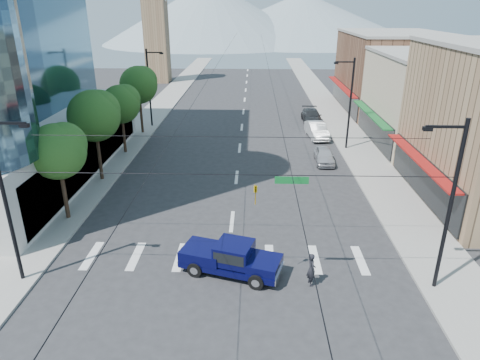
{
  "coord_description": "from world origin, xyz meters",
  "views": [
    {
      "loc": [
        1.35,
        -19.65,
        13.61
      ],
      "look_at": [
        0.54,
        6.11,
        3.0
      ],
      "focal_mm": 32.0,
      "sensor_mm": 36.0,
      "label": 1
    }
  ],
  "objects_px": {
    "parked_car_mid": "(317,130)",
    "parked_car_far": "(312,116)",
    "pedestrian": "(311,269)",
    "parked_car_near": "(324,155)",
    "pickup_truck": "(230,257)"
  },
  "relations": [
    {
      "from": "parked_car_near",
      "to": "parked_car_mid",
      "type": "relative_size",
      "value": 0.81
    },
    {
      "from": "pedestrian",
      "to": "parked_car_mid",
      "type": "xyz_separation_m",
      "value": [
        3.89,
        26.8,
        -0.07
      ]
    },
    {
      "from": "pedestrian",
      "to": "parked_car_near",
      "type": "bearing_deg",
      "value": -23.58
    },
    {
      "from": "pickup_truck",
      "to": "parked_car_near",
      "type": "bearing_deg",
      "value": 83.39
    },
    {
      "from": "pickup_truck",
      "to": "pedestrian",
      "type": "height_order",
      "value": "pickup_truck"
    },
    {
      "from": "parked_car_mid",
      "to": "parked_car_far",
      "type": "relative_size",
      "value": 0.94
    },
    {
      "from": "pedestrian",
      "to": "parked_car_near",
      "type": "relative_size",
      "value": 0.44
    },
    {
      "from": "pedestrian",
      "to": "parked_car_far",
      "type": "distance_m",
      "value": 33.56
    },
    {
      "from": "parked_car_far",
      "to": "pickup_truck",
      "type": "bearing_deg",
      "value": -104.96
    },
    {
      "from": "pedestrian",
      "to": "parked_car_far",
      "type": "height_order",
      "value": "pedestrian"
    },
    {
      "from": "pedestrian",
      "to": "parked_car_mid",
      "type": "height_order",
      "value": "pedestrian"
    },
    {
      "from": "parked_car_far",
      "to": "parked_car_mid",
      "type": "bearing_deg",
      "value": -92.53
    },
    {
      "from": "parked_car_near",
      "to": "parked_car_mid",
      "type": "height_order",
      "value": "parked_car_mid"
    },
    {
      "from": "parked_car_near",
      "to": "parked_car_mid",
      "type": "bearing_deg",
      "value": 88.85
    },
    {
      "from": "parked_car_mid",
      "to": "pickup_truck",
      "type": "bearing_deg",
      "value": -113.4
    }
  ]
}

